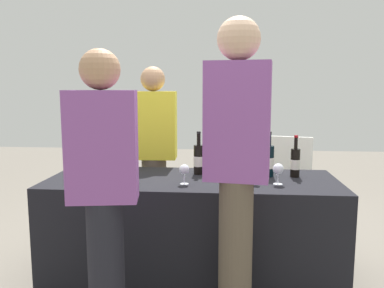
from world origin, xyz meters
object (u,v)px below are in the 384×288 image
object	(u,v)px
wine_glass_3	(278,170)
guest_1	(237,160)
wine_glass_0	(134,170)
menu_board	(285,183)
server_pouring	(154,150)
wine_glass_2	(255,170)
guest_0	(104,185)
wine_bottle_3	(295,162)
wine_bottle_0	(199,159)
wine_bottle_1	(210,158)
wine_glass_1	(184,170)
wine_bottle_2	(269,161)

from	to	relation	value
wine_glass_3	guest_1	bearing A→B (deg)	-122.21
guest_1	wine_glass_0	bearing A→B (deg)	156.30
wine_glass_0	menu_board	size ratio (longest dim) A/B	0.14
server_pouring	guest_1	size ratio (longest dim) A/B	0.89
wine_glass_3	menu_board	xyz separation A→B (m)	(0.23, 1.17, -0.37)
wine_glass_2	wine_glass_3	size ratio (longest dim) A/B	0.96
guest_0	wine_bottle_3	bearing A→B (deg)	28.79
wine_bottle_0	server_pouring	size ratio (longest dim) A/B	0.21
guest_0	wine_glass_3	bearing A→B (deg)	23.81
wine_bottle_0	guest_0	bearing A→B (deg)	-116.08
wine_bottle_3	wine_glass_3	bearing A→B (deg)	-122.12
wine_bottle_0	menu_board	size ratio (longest dim) A/B	0.35
wine_glass_3	wine_glass_0	bearing A→B (deg)	-177.75
wine_bottle_1	wine_bottle_0	bearing A→B (deg)	-171.40
wine_bottle_0	wine_glass_0	bearing A→B (deg)	-142.99
wine_glass_2	wine_glass_1	bearing A→B (deg)	-173.93
wine_bottle_0	wine_bottle_2	distance (m)	0.52
wine_glass_1	menu_board	size ratio (longest dim) A/B	0.15
wine_glass_3	guest_1	distance (m)	0.56
wine_bottle_2	server_pouring	xyz separation A→B (m)	(-0.93, 0.45, -0.01)
wine_bottle_3	guest_0	world-z (taller)	guest_0
wine_bottle_1	menu_board	world-z (taller)	wine_bottle_1
wine_glass_3	menu_board	world-z (taller)	menu_board
wine_glass_2	guest_1	bearing A→B (deg)	-106.72
guest_1	wine_bottle_1	bearing A→B (deg)	111.28
wine_bottle_1	guest_0	distance (m)	1.06
wine_bottle_1	guest_0	world-z (taller)	guest_0
wine_glass_2	wine_glass_3	world-z (taller)	wine_glass_3
wine_bottle_2	server_pouring	distance (m)	1.04
wine_glass_2	wine_bottle_2	bearing A→B (deg)	64.26
server_pouring	guest_1	xyz separation A→B (m)	(0.68, -1.16, 0.14)
wine_bottle_1	wine_bottle_2	world-z (taller)	wine_bottle_2
wine_glass_0	wine_glass_3	xyz separation A→B (m)	(0.97, 0.04, 0.02)
wine_glass_3	wine_glass_2	bearing A→B (deg)	178.70
guest_0	menu_board	world-z (taller)	guest_0
wine_bottle_2	menu_board	world-z (taller)	wine_bottle_2
wine_bottle_0	menu_board	world-z (taller)	wine_bottle_0
wine_bottle_1	wine_glass_3	bearing A→B (deg)	-32.00
wine_bottle_2	wine_bottle_3	xyz separation A→B (m)	(0.19, 0.00, -0.01)
wine_glass_1	guest_1	bearing A→B (deg)	-50.95
wine_bottle_2	wine_bottle_0	bearing A→B (deg)	175.70
menu_board	guest_1	bearing A→B (deg)	-93.83
wine_glass_3	guest_1	size ratio (longest dim) A/B	0.08
wine_bottle_3	menu_board	world-z (taller)	wine_bottle_3
wine_glass_1	wine_bottle_0	bearing A→B (deg)	77.20
wine_bottle_3	menu_board	bearing A→B (deg)	85.08
wine_bottle_0	wine_glass_2	distance (m)	0.49
wine_bottle_0	guest_0	xyz separation A→B (m)	(-0.44, -0.91, 0.02)
wine_bottle_0	server_pouring	distance (m)	0.59
wine_bottle_3	wine_glass_0	bearing A→B (deg)	-165.90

